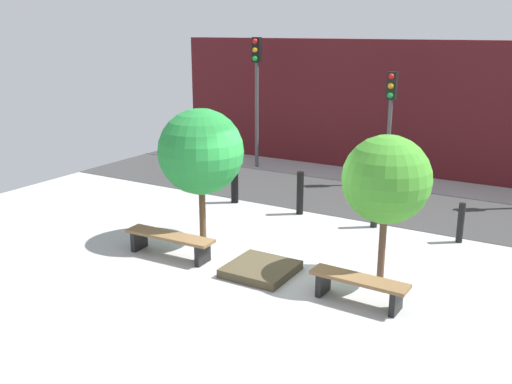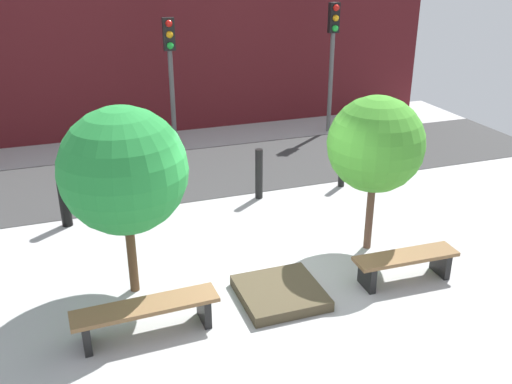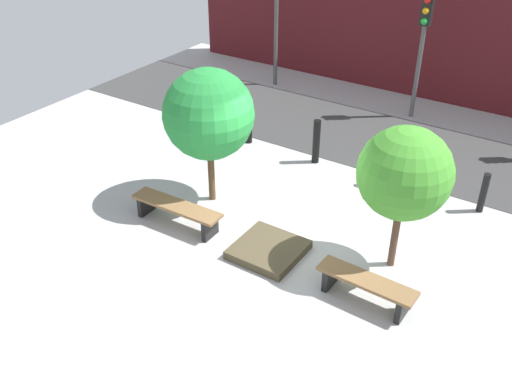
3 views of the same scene
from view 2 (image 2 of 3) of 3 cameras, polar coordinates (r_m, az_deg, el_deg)
ground_plane at (r=9.08m, az=1.24°, el=-8.87°), size 18.00×18.00×0.00m
road_strip at (r=13.37m, az=-6.33°, el=1.96°), size 18.00×3.25×0.01m
building_facade at (r=16.25m, az=-9.77°, el=13.15°), size 16.20×0.50×4.14m
bench_left at (r=7.92m, az=-10.93°, el=-11.74°), size 1.97×0.49×0.47m
bench_right at (r=9.23m, az=14.71°, el=-6.79°), size 1.68×0.47×0.46m
planter_bed at (r=8.65m, az=2.43°, el=-10.05°), size 1.20×1.20×0.17m
tree_behind_left_bench at (r=8.19m, az=-13.10°, el=2.08°), size 1.83×1.83×2.87m
tree_behind_right_bench at (r=9.47m, az=11.88°, el=4.66°), size 1.59×1.59×2.69m
bollard_far_left at (r=11.16m, az=-18.62°, el=-0.84°), size 0.20×0.20×1.01m
bollard_left at (r=11.29m, az=-8.92°, el=0.61°), size 0.17×0.17×1.08m
bollard_center at (r=11.75m, az=0.30°, el=1.81°), size 0.16×0.16×1.07m
bollard_right at (r=12.52m, az=8.60°, el=2.47°), size 0.14×0.14×0.88m
traffic_light_mid_west at (r=14.56m, az=-8.56°, el=12.95°), size 0.28×0.27×3.29m
traffic_light_mid_east at (r=15.99m, az=7.68°, el=14.43°), size 0.28×0.27×3.51m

